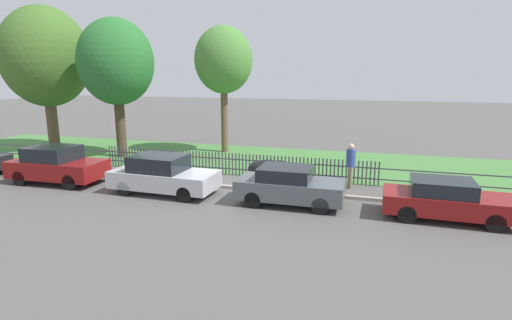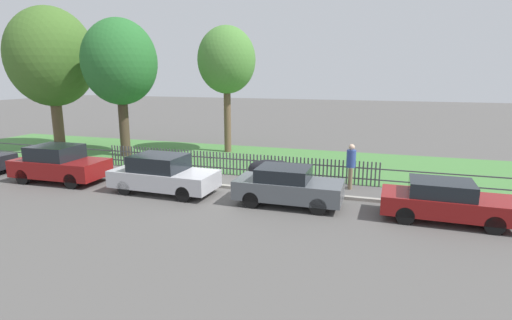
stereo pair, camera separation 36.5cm
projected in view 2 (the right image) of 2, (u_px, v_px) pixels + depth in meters
ground_plane at (212, 187)px, 16.31m from camera, size 120.00×120.00×0.00m
kerb_stone at (213, 185)px, 16.39m from camera, size 39.22×0.20×0.12m
grass_strip at (257, 159)px, 21.74m from camera, size 39.22×7.35×0.01m
park_fence at (232, 164)px, 18.23m from camera, size 39.22×0.05×1.04m
parked_car_black_saloon at (59, 164)px, 17.05m from camera, size 4.00×1.91×1.57m
parked_car_navy_estate at (163, 174)px, 15.47m from camera, size 4.13×1.84×1.49m
parked_car_red_compact at (288, 186)px, 14.02m from camera, size 3.75×1.69×1.36m
parked_car_white_van at (445, 201)px, 12.45m from camera, size 3.93×1.69×1.29m
covered_motorcycle at (271, 170)px, 16.35m from camera, size 2.08×0.86×1.11m
tree_nearest_kerb at (51, 58)px, 23.64m from camera, size 5.04×5.04×8.43m
tree_behind_motorcycle at (120, 63)px, 21.59m from camera, size 4.01×4.01×7.50m
tree_mid_park at (227, 61)px, 22.77m from camera, size 3.32×3.32×7.25m
pedestrian_near_fence at (351, 164)px, 15.96m from camera, size 0.41×0.42×1.82m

